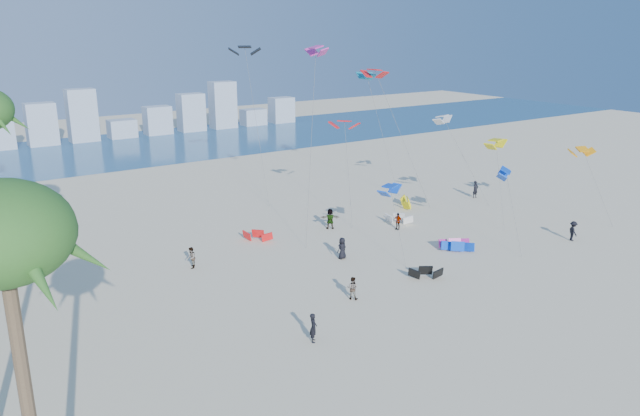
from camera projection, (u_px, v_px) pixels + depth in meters
ground at (437, 363)px, 33.78m from camera, size 220.00×220.00×0.00m
ocean at (92, 152)px, 90.98m from camera, size 220.00×220.00×0.00m
kitesurfer_near at (313, 328)px, 35.82m from camera, size 0.70×0.78×1.80m
kitesurfer_mid at (352, 288)px, 41.52m from camera, size 0.96×0.98×1.59m
kitesurfers_far at (389, 227)px, 54.02m from camera, size 34.27×15.83×1.90m
grounded_kites at (399, 232)px, 54.08m from camera, size 20.28×17.25×0.95m
flying_kites at (396, 106)px, 57.92m from camera, size 26.74×30.47×16.77m
distant_skyline at (66, 124)px, 97.42m from camera, size 85.00×3.00×8.40m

